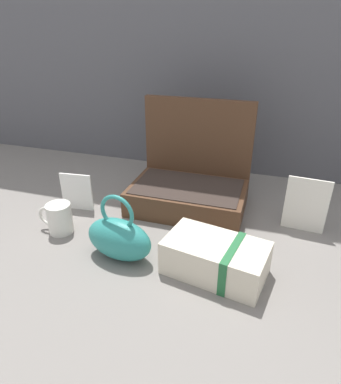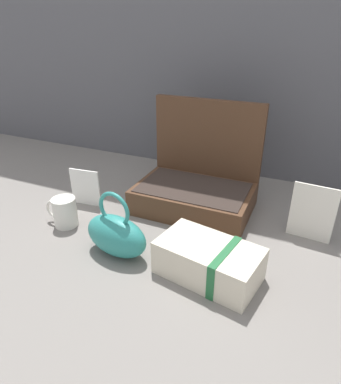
{
  "view_description": "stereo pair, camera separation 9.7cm",
  "coord_description": "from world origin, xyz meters",
  "px_view_note": "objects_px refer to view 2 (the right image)",
  "views": [
    {
      "loc": [
        0.26,
        -0.85,
        0.6
      ],
      "look_at": [
        0.0,
        -0.02,
        0.16
      ],
      "focal_mm": 31.51,
      "sensor_mm": 36.0,
      "label": 1
    },
    {
      "loc": [
        0.35,
        -0.81,
        0.6
      ],
      "look_at": [
        0.0,
        -0.02,
        0.16
      ],
      "focal_mm": 31.51,
      "sensor_mm": 36.0,
      "label": 2
    }
  ],
  "objects_px": {
    "cream_toiletry_bag": "(210,261)",
    "poster_card_right": "(85,188)",
    "coffee_mug": "(64,212)",
    "info_card_left": "(312,213)",
    "teal_pouch_handbag": "(116,235)",
    "open_suitcase": "(197,184)"
  },
  "relations": [
    {
      "from": "teal_pouch_handbag",
      "to": "poster_card_right",
      "type": "height_order",
      "value": "teal_pouch_handbag"
    },
    {
      "from": "coffee_mug",
      "to": "poster_card_right",
      "type": "relative_size",
      "value": 0.85
    },
    {
      "from": "poster_card_right",
      "to": "info_card_left",
      "type": "bearing_deg",
      "value": 1.71
    },
    {
      "from": "info_card_left",
      "to": "poster_card_right",
      "type": "xyz_separation_m",
      "value": [
        -0.75,
        -0.1,
        -0.02
      ]
    },
    {
      "from": "teal_pouch_handbag",
      "to": "info_card_left",
      "type": "xyz_separation_m",
      "value": [
        0.49,
        0.3,
        0.02
      ]
    },
    {
      "from": "cream_toiletry_bag",
      "to": "info_card_left",
      "type": "relative_size",
      "value": 1.58
    },
    {
      "from": "open_suitcase",
      "to": "cream_toiletry_bag",
      "type": "height_order",
      "value": "open_suitcase"
    },
    {
      "from": "open_suitcase",
      "to": "teal_pouch_handbag",
      "type": "distance_m",
      "value": 0.38
    },
    {
      "from": "teal_pouch_handbag",
      "to": "info_card_left",
      "type": "height_order",
      "value": "teal_pouch_handbag"
    },
    {
      "from": "cream_toiletry_bag",
      "to": "info_card_left",
      "type": "xyz_separation_m",
      "value": [
        0.22,
        0.29,
        0.04
      ]
    },
    {
      "from": "cream_toiletry_bag",
      "to": "poster_card_right",
      "type": "xyz_separation_m",
      "value": [
        -0.53,
        0.19,
        0.02
      ]
    },
    {
      "from": "teal_pouch_handbag",
      "to": "cream_toiletry_bag",
      "type": "height_order",
      "value": "teal_pouch_handbag"
    },
    {
      "from": "cream_toiletry_bag",
      "to": "coffee_mug",
      "type": "distance_m",
      "value": 0.51
    },
    {
      "from": "cream_toiletry_bag",
      "to": "teal_pouch_handbag",
      "type": "bearing_deg",
      "value": -177.06
    },
    {
      "from": "coffee_mug",
      "to": "cream_toiletry_bag",
      "type": "bearing_deg",
      "value": -5.59
    },
    {
      "from": "cream_toiletry_bag",
      "to": "poster_card_right",
      "type": "distance_m",
      "value": 0.56
    },
    {
      "from": "cream_toiletry_bag",
      "to": "coffee_mug",
      "type": "xyz_separation_m",
      "value": [
        -0.5,
        0.05,
        0.0
      ]
    },
    {
      "from": "open_suitcase",
      "to": "info_card_left",
      "type": "relative_size",
      "value": 2.21
    },
    {
      "from": "teal_pouch_handbag",
      "to": "coffee_mug",
      "type": "height_order",
      "value": "teal_pouch_handbag"
    },
    {
      "from": "info_card_left",
      "to": "open_suitcase",
      "type": "bearing_deg",
      "value": 176.6
    },
    {
      "from": "cream_toiletry_bag",
      "to": "poster_card_right",
      "type": "relative_size",
      "value": 2.09
    },
    {
      "from": "cream_toiletry_bag",
      "to": "coffee_mug",
      "type": "bearing_deg",
      "value": 174.41
    }
  ]
}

